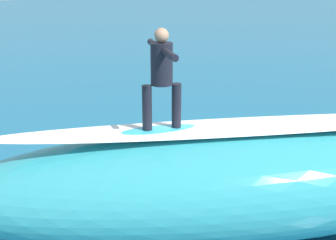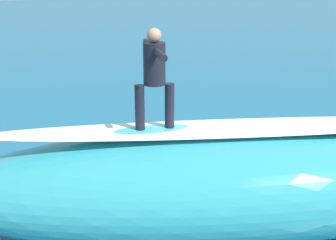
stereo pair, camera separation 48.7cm
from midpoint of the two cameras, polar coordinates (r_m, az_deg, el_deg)
ground_plane at (r=10.33m, az=4.67°, el=-7.08°), size 120.00×120.00×0.00m
wave_crest at (r=7.98m, az=9.75°, el=-7.81°), size 10.13×5.31×1.92m
wave_foam_lip at (r=7.58m, az=10.16°, el=-1.01°), size 8.23×3.27×0.08m
surfboard_riding at (r=7.34m, az=0.25°, el=-1.34°), size 1.97×0.86×0.09m
surfer_riding at (r=7.07m, az=0.26°, el=6.10°), size 0.63×1.51×1.60m
surfboard_paddling at (r=11.95m, az=2.18°, el=-3.11°), size 2.08×1.84×0.09m
surfer_paddling at (r=11.99m, az=2.48°, el=-2.10°), size 1.48×1.27×0.32m
foam_patch_near at (r=12.48m, az=0.25°, el=-2.00°), size 0.66×0.64×0.14m
foam_patch_mid at (r=10.03m, az=-8.00°, el=-7.71°), size 0.89×0.86×0.11m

